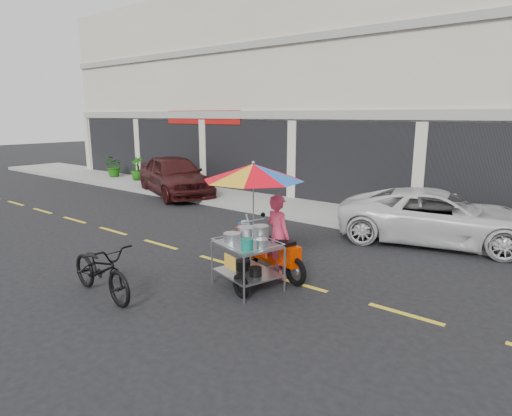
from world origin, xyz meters
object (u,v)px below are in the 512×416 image
Objects in this scene: maroon_sedan at (174,175)px; white_pickup at (438,217)px; near_bicycle at (101,270)px; food_vendor_rig at (261,207)px.

maroon_sedan is 0.99× the size of white_pickup.
white_pickup is (9.93, -0.23, -0.14)m from maroon_sedan.
white_pickup reaches higher than near_bicycle.
maroon_sedan is 2.49× the size of near_bicycle.
near_bicycle is at bearing 137.90° from white_pickup.
near_bicycle is 0.80× the size of food_vendor_rig.
maroon_sedan is at bearing 164.45° from food_vendor_rig.
food_vendor_rig is (-1.79, -4.77, 0.81)m from white_pickup.
near_bicycle is at bearing -113.43° from food_vendor_rig.
food_vendor_rig reaches higher than near_bicycle.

